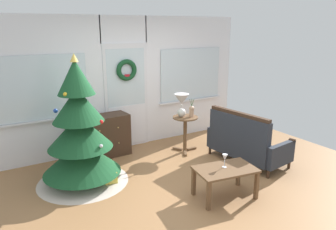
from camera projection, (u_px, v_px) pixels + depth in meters
The scene contains 11 objects.
ground_plane at pixel (184, 187), 4.86m from camera, with size 6.76×6.76×0.00m, color #996B42.
back_wall_with_door at pixel (125, 83), 6.24m from camera, with size 5.20×0.19×2.55m.
christmas_tree at pixel (80, 138), 4.86m from camera, with size 1.40×1.40×1.99m.
dresser_cabinet at pixel (104, 136), 5.95m from camera, with size 0.93×0.49×0.78m.
settee_sofa at pixel (245, 142), 5.67m from camera, with size 0.87×1.49×0.96m.
side_table at pixel (185, 127), 6.13m from camera, with size 0.50×0.48×0.70m.
table_lamp at pixel (182, 102), 6.00m from camera, with size 0.28×0.28×0.44m.
flower_vase at pixel (192, 111), 6.04m from camera, with size 0.11×0.10×0.35m.
coffee_table at pixel (225, 173), 4.50m from camera, with size 0.91×0.64×0.44m.
wine_glass at pixel (225, 158), 4.49m from camera, with size 0.08×0.08×0.20m.
gift_box at pixel (109, 178), 4.95m from camera, with size 0.20×0.18×0.20m, color #D8C64C.
Camera 1 is at (-2.47, -3.64, 2.36)m, focal length 34.37 mm.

